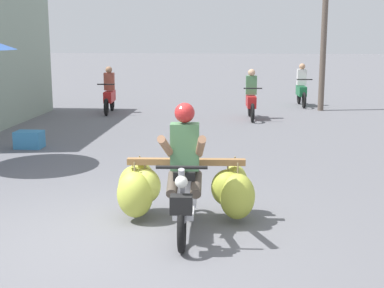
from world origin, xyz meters
name	(u,v)px	position (x,y,z in m)	size (l,w,h in m)	color
ground_plane	(116,244)	(0.00, 0.00, 0.00)	(120.00, 120.00, 0.00)	slate
motorbike_main_loaded	(179,186)	(0.64, 0.81, 0.48)	(1.83, 1.82, 1.58)	black
motorbike_distant_ahead_left	(109,94)	(-2.57, 10.42, 0.57)	(0.50, 1.62, 1.40)	black
motorbike_distant_ahead_right	(301,89)	(3.38, 12.65, 0.57)	(0.50, 1.62, 1.40)	black
motorbike_distant_far_ahead	(251,99)	(1.67, 9.62, 0.57)	(0.50, 1.62, 1.40)	black
produce_crate	(29,140)	(-3.04, 5.16, 0.18)	(0.56, 0.40, 0.36)	teal
utility_pole	(325,7)	(3.87, 11.56, 3.16)	(0.18, 0.18, 6.32)	brown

